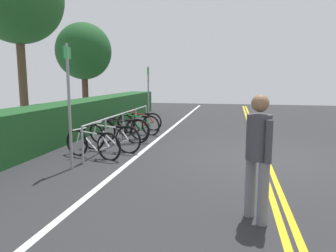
# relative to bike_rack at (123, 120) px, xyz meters

# --- Properties ---
(ground_plane) EXTENTS (31.50, 13.59, 0.05)m
(ground_plane) POSITION_rel_bike_rack_xyz_m (-1.27, -3.96, -0.65)
(ground_plane) COLOR #2B2B2D
(centre_line_yellow_inner) EXTENTS (28.35, 0.10, 0.00)m
(centre_line_yellow_inner) POSITION_rel_bike_rack_xyz_m (-1.27, -4.04, -0.62)
(centre_line_yellow_inner) COLOR gold
(centre_line_yellow_inner) RESTS_ON ground_plane
(centre_line_yellow_outer) EXTENTS (28.35, 0.10, 0.00)m
(centre_line_yellow_outer) POSITION_rel_bike_rack_xyz_m (-1.27, -3.88, -0.62)
(centre_line_yellow_outer) COLOR gold
(centre_line_yellow_outer) RESTS_ON ground_plane
(bike_lane_stripe_white) EXTENTS (28.35, 0.12, 0.00)m
(bike_lane_stripe_white) POSITION_rel_bike_rack_xyz_m (-1.27, -0.97, -0.62)
(bike_lane_stripe_white) COLOR white
(bike_lane_stripe_white) RESTS_ON ground_plane
(bike_rack) EXTENTS (5.32, 0.05, 0.86)m
(bike_rack) POSITION_rel_bike_rack_xyz_m (0.00, 0.00, 0.00)
(bike_rack) COLOR #9EA0A5
(bike_rack) RESTS_ON ground_plane
(bicycle_0) EXTENTS (0.61, 1.62, 0.70)m
(bicycle_0) POSITION_rel_bike_rack_xyz_m (-2.09, 0.02, -0.29)
(bicycle_0) COLOR black
(bicycle_0) RESTS_ON ground_plane
(bicycle_1) EXTENTS (0.54, 1.78, 0.75)m
(bicycle_1) POSITION_rel_bike_rack_xyz_m (-1.35, -0.14, -0.27)
(bicycle_1) COLOR black
(bicycle_1) RESTS_ON ground_plane
(bicycle_2) EXTENTS (0.56, 1.71, 0.77)m
(bicycle_2) POSITION_rel_bike_rack_xyz_m (-0.36, -0.04, -0.26)
(bicycle_2) COLOR black
(bicycle_2) RESTS_ON ground_plane
(bicycle_3) EXTENTS (0.54, 1.64, 0.68)m
(bicycle_3) POSITION_rel_bike_rack_xyz_m (0.41, 0.05, -0.31)
(bicycle_3) COLOR black
(bicycle_3) RESTS_ON ground_plane
(bicycle_4) EXTENTS (0.57, 1.64, 0.71)m
(bicycle_4) POSITION_rel_bike_rack_xyz_m (1.24, -0.09, -0.29)
(bicycle_4) COLOR black
(bicycle_4) RESTS_ON ground_plane
(bicycle_5) EXTENTS (0.49, 1.67, 0.68)m
(bicycle_5) POSITION_rel_bike_rack_xyz_m (2.19, 0.09, -0.31)
(bicycle_5) COLOR black
(bicycle_5) RESTS_ON ground_plane
(pedestrian) EXTENTS (0.43, 0.32, 1.69)m
(pedestrian) POSITION_rel_bike_rack_xyz_m (-4.81, -3.57, 0.35)
(pedestrian) COLOR slate
(pedestrian) RESTS_ON ground_plane
(sign_post_near) EXTENTS (0.36, 0.08, 2.57)m
(sign_post_near) POSITION_rel_bike_rack_xyz_m (-3.04, 0.05, 0.90)
(sign_post_near) COLOR gray
(sign_post_near) RESTS_ON ground_plane
(sign_post_far) EXTENTS (0.36, 0.08, 2.33)m
(sign_post_far) POSITION_rel_bike_rack_xyz_m (3.32, 0.09, 0.77)
(sign_post_far) COLOR gray
(sign_post_far) RESTS_ON ground_plane
(hedge_backdrop) EXTENTS (14.27, 1.17, 1.11)m
(hedge_backdrop) POSITION_rel_bike_rack_xyz_m (1.50, 1.94, -0.07)
(hedge_backdrop) COLOR #1C4C21
(hedge_backdrop) RESTS_ON ground_plane
(tree_far_right) EXTENTS (2.72, 2.72, 4.56)m
(tree_far_right) POSITION_rel_bike_rack_xyz_m (5.98, 4.09, 2.54)
(tree_far_right) COLOR #473323
(tree_far_right) RESTS_ON ground_plane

